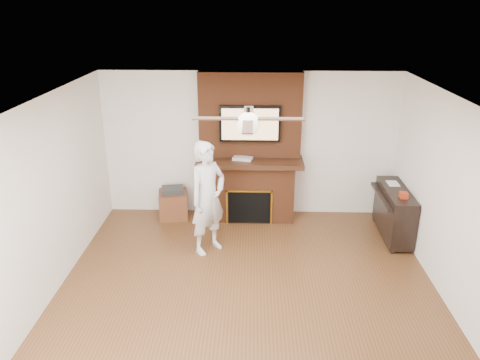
{
  "coord_description": "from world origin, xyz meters",
  "views": [
    {
      "loc": [
        0.06,
        -4.93,
        3.59
      ],
      "look_at": [
        -0.11,
        0.9,
        1.32
      ],
      "focal_mm": 35.0,
      "sensor_mm": 36.0,
      "label": 1
    }
  ],
  "objects_px": {
    "fireplace": "(250,163)",
    "person": "(208,198)",
    "piano": "(394,211)",
    "side_table": "(173,203)"
  },
  "relations": [
    {
      "from": "fireplace",
      "to": "piano",
      "type": "bearing_deg",
      "value": -16.11
    },
    {
      "from": "person",
      "to": "side_table",
      "type": "distance_m",
      "value": 1.48
    },
    {
      "from": "fireplace",
      "to": "piano",
      "type": "height_order",
      "value": "fireplace"
    },
    {
      "from": "fireplace",
      "to": "person",
      "type": "distance_m",
      "value": 1.35
    },
    {
      "from": "side_table",
      "to": "piano",
      "type": "height_order",
      "value": "piano"
    },
    {
      "from": "fireplace",
      "to": "person",
      "type": "height_order",
      "value": "fireplace"
    },
    {
      "from": "side_table",
      "to": "person",
      "type": "bearing_deg",
      "value": -67.22
    },
    {
      "from": "fireplace",
      "to": "side_table",
      "type": "distance_m",
      "value": 1.52
    },
    {
      "from": "fireplace",
      "to": "person",
      "type": "xyz_separation_m",
      "value": [
        -0.6,
        -1.21,
        -0.14
      ]
    },
    {
      "from": "fireplace",
      "to": "side_table",
      "type": "height_order",
      "value": "fireplace"
    }
  ]
}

